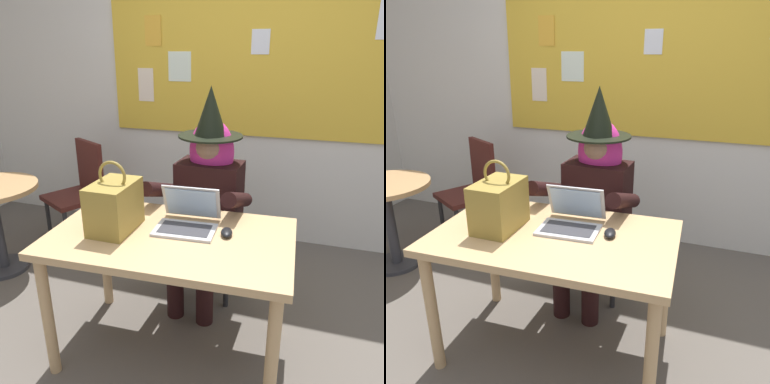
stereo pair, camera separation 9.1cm
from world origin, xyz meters
TOP-DOWN VIEW (x-y plane):
  - ground_plane at (0.00, 0.00)m, footprint 24.00×24.00m
  - wall_back_bulletin at (0.00, 1.77)m, footprint 5.46×1.84m
  - desk_main at (-0.08, 0.12)m, footprint 1.29×0.81m
  - chair_at_desk at (-0.06, 0.86)m, footprint 0.43×0.43m
  - person_costumed at (-0.06, 0.74)m, footprint 0.61×0.68m
  - laptop at (-0.02, 0.23)m, footprint 0.34×0.31m
  - computer_mouse at (0.20, 0.20)m, footprint 0.08×0.11m
  - handbag at (-0.38, 0.09)m, footprint 0.20×0.30m
  - chair_spare_by_window at (-1.33, 1.17)m, footprint 0.57×0.57m

SIDE VIEW (x-z plane):
  - ground_plane at x=0.00m, z-range 0.00..0.00m
  - chair_at_desk at x=-0.06m, z-range 0.05..0.93m
  - chair_spare_by_window at x=-1.33m, z-range 0.06..0.96m
  - desk_main at x=-0.08m, z-range 0.28..1.02m
  - computer_mouse at x=0.20m, z-range 0.75..0.78m
  - person_costumed at x=-0.06m, z-range 0.06..1.50m
  - laptop at x=-0.02m, z-range 0.69..0.90m
  - handbag at x=-0.38m, z-range 0.69..1.07m
  - wall_back_bulletin at x=0.00m, z-range 0.01..2.94m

